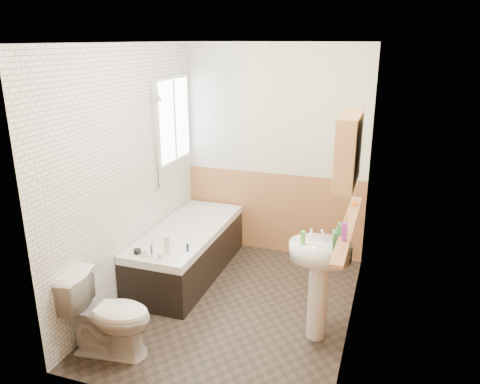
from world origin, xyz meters
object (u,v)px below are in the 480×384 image
at_px(sink, 319,271).
at_px(medicine_cabinet, 348,150).
at_px(bathtub, 188,250).
at_px(toilet, 109,315).
at_px(pine_shelf, 348,227).

relative_size(sink, medicine_cabinet, 1.67).
relative_size(bathtub, sink, 1.72).
bearing_deg(sink, medicine_cabinet, -15.24).
bearing_deg(toilet, pine_shelf, -69.16).
height_order(toilet, medicine_cabinet, medicine_cabinet).
height_order(pine_shelf, medicine_cabinet, medicine_cabinet).
distance_m(toilet, pine_shelf, 2.14).
relative_size(sink, pine_shelf, 0.65).
xyz_separation_m(bathtub, medicine_cabinet, (1.74, -0.74, 1.44)).
xyz_separation_m(bathtub, pine_shelf, (1.77, -0.54, 0.73)).
bearing_deg(bathtub, toilet, -91.16).
relative_size(toilet, medicine_cabinet, 1.20).
xyz_separation_m(toilet, pine_shelf, (1.80, 0.94, 0.66)).
bearing_deg(sink, toilet, -157.96).
relative_size(toilet, sink, 0.72).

